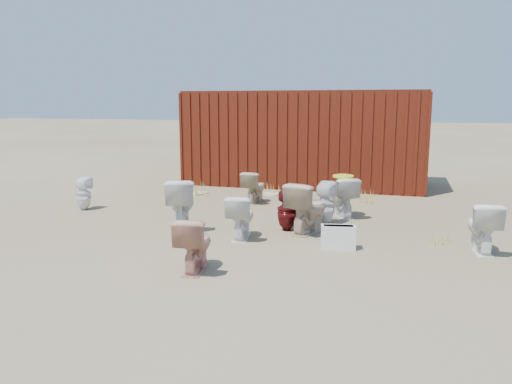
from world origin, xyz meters
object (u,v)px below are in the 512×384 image
(toilet_front_e, at_px, (482,227))
(toilet_back_yellowlid, at_px, (343,197))
(toilet_front_pink, at_px, (194,244))
(loose_tank, at_px, (338,237))
(toilet_back_a, at_px, (83,194))
(toilet_back_e, at_px, (325,204))
(shipping_container, at_px, (306,138))
(toilet_back_beige_right, at_px, (308,208))
(toilet_front_c, at_px, (241,217))
(toilet_front_a, at_px, (181,203))
(toilet_front_maroon, at_px, (287,209))
(toilet_back_beige_left, at_px, (255,187))

(toilet_front_e, relative_size, toilet_back_yellowlid, 0.97)
(toilet_front_pink, distance_m, loose_tank, 2.20)
(toilet_back_a, bearing_deg, toilet_back_e, 177.47)
(shipping_container, height_order, toilet_front_e, shipping_container)
(toilet_front_pink, distance_m, toilet_back_beige_right, 2.48)
(toilet_front_pink, distance_m, toilet_back_e, 3.13)
(toilet_back_yellowlid, distance_m, toilet_back_e, 0.75)
(shipping_container, bearing_deg, toilet_front_c, -89.24)
(toilet_front_a, height_order, toilet_front_e, toilet_front_a)
(toilet_front_e, xyz_separation_m, toilet_back_a, (-7.20, 0.87, -0.04))
(loose_tank, bearing_deg, toilet_front_pink, -148.09)
(toilet_front_e, relative_size, toilet_back_beige_right, 0.87)
(toilet_front_pink, distance_m, toilet_back_yellowlid, 3.87)
(toilet_front_maroon, bearing_deg, toilet_front_pink, 87.65)
(toilet_front_pink, relative_size, toilet_front_e, 0.96)
(toilet_front_a, distance_m, toilet_back_a, 2.62)
(toilet_front_maroon, bearing_deg, loose_tank, 152.24)
(toilet_front_pink, xyz_separation_m, toilet_back_beige_left, (-0.52, 4.41, -0.01))
(shipping_container, relative_size, loose_tank, 12.00)
(toilet_back_yellowlid, bearing_deg, toilet_front_c, 27.89)
(toilet_front_pink, height_order, toilet_back_a, toilet_front_pink)
(toilet_front_pink, xyz_separation_m, toilet_front_e, (3.61, 1.90, 0.01))
(toilet_front_a, height_order, toilet_back_beige_right, toilet_front_a)
(toilet_back_beige_left, bearing_deg, shipping_container, -92.86)
(toilet_back_beige_left, xyz_separation_m, toilet_back_e, (1.74, -1.53, 0.04))
(toilet_back_beige_right, bearing_deg, toilet_front_a, 27.40)
(toilet_back_beige_right, relative_size, toilet_back_yellowlid, 1.11)
(toilet_front_e, height_order, toilet_back_a, toilet_front_e)
(toilet_front_pink, relative_size, toilet_back_beige_right, 0.84)
(toilet_back_yellowlid, bearing_deg, toilet_back_beige_left, -50.33)
(toilet_back_e, bearing_deg, toilet_back_beige_right, 85.95)
(toilet_front_pink, relative_size, loose_tank, 1.42)
(shipping_container, xyz_separation_m, loose_tank, (1.62, -5.85, -1.02))
(toilet_back_yellowlid, bearing_deg, toilet_front_e, 114.50)
(toilet_front_pink, bearing_deg, toilet_front_maroon, -113.65)
(toilet_front_a, distance_m, toilet_front_pink, 2.25)
(toilet_front_a, distance_m, toilet_front_c, 1.23)
(toilet_front_pink, height_order, loose_tank, toilet_front_pink)
(toilet_front_maroon, xyz_separation_m, toilet_front_e, (2.94, -0.42, 0.01))
(toilet_back_beige_left, height_order, loose_tank, toilet_back_beige_left)
(toilet_back_beige_right, height_order, toilet_back_e, toilet_back_beige_right)
(toilet_front_a, xyz_separation_m, toilet_back_beige_right, (2.12, 0.29, -0.01))
(toilet_front_a, height_order, toilet_front_pink, toilet_front_a)
(toilet_front_maroon, height_order, toilet_front_e, toilet_front_e)
(toilet_front_pink, bearing_deg, toilet_front_c, -100.62)
(toilet_back_a, xyz_separation_m, toilet_back_beige_right, (4.62, -0.52, 0.09))
(toilet_front_c, distance_m, toilet_back_beige_right, 1.13)
(toilet_front_c, height_order, toilet_back_e, toilet_back_e)
(toilet_back_beige_left, xyz_separation_m, toilet_back_beige_right, (1.55, -2.16, 0.08))
(toilet_back_beige_right, bearing_deg, toilet_back_a, 13.28)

